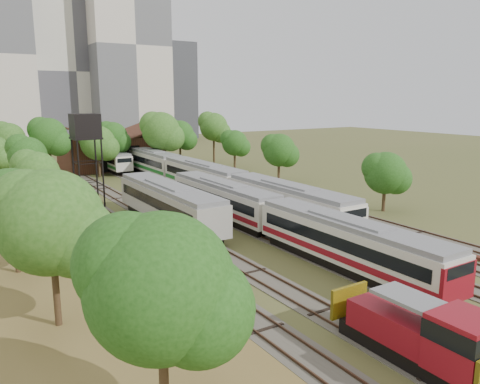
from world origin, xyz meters
TOP-DOWN VIEW (x-y plane):
  - ground at (0.00, 0.00)m, footprint 240.00×240.00m
  - dry_grass_patch at (-18.00, 8.00)m, footprint 14.00×60.00m
  - tracks at (-0.67, 25.00)m, footprint 24.60×80.00m
  - railcar_red_set at (-2.00, 8.72)m, footprint 2.99×34.57m
  - railcar_green_set at (2.00, 29.31)m, footprint 3.17×52.08m
  - railcar_rear at (-2.00, 55.94)m, footprint 2.79×16.08m
  - shunter_locomotive at (-8.00, -10.83)m, footprint 2.52×8.10m
  - old_grey_coach at (-8.00, 17.49)m, footprint 3.25×18.00m
  - water_tower at (-12.15, 30.11)m, footprint 3.00×3.00m
  - rail_pile_far at (8.20, 7.40)m, footprint 0.47×7.54m
  - maintenance_shed at (-1.00, 57.98)m, footprint 16.45×11.55m
  - tree_band_left at (-20.67, 22.30)m, footprint 8.29×77.26m
  - tree_band_far at (-0.66, 49.85)m, footprint 38.35×10.01m
  - tree_band_right at (14.86, 27.63)m, footprint 5.65×37.13m
  - tower_centre at (2.00, 100.00)m, footprint 20.00×18.00m
  - tower_right at (14.00, 92.00)m, footprint 18.00×16.00m
  - tower_far_right at (34.00, 110.00)m, footprint 12.00×12.00m

SIDE VIEW (x-z plane):
  - ground at x=0.00m, z-range 0.00..0.00m
  - dry_grass_patch at x=-18.00m, z-range 0.00..0.04m
  - tracks at x=-0.67m, z-range -0.05..0.14m
  - rail_pile_far at x=8.20m, z-range 0.00..0.25m
  - shunter_locomotive at x=-8.00m, z-range -0.09..3.21m
  - railcar_rear at x=-2.00m, z-range 0.10..3.55m
  - railcar_red_set at x=-2.00m, z-range 0.11..3.80m
  - railcar_green_set at x=2.00m, z-range 0.11..4.04m
  - old_grey_coach at x=-8.00m, z-range 0.18..4.21m
  - maintenance_shed at x=-1.00m, z-range -0.87..6.70m
  - tree_band_right at x=14.86m, z-range 0.99..8.06m
  - tree_band_left at x=-20.67m, z-range 0.97..9.52m
  - tree_band_far at x=-0.66m, z-range 1.37..11.27m
  - water_tower at x=-12.15m, z-range 3.56..13.94m
  - tower_far_right at x=34.00m, z-range 0.00..28.00m
  - tower_centre at x=2.00m, z-range 0.00..36.00m
  - tower_right at x=14.00m, z-range 0.00..48.00m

